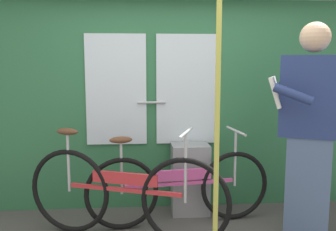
{
  "coord_description": "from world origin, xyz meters",
  "views": [
    {
      "loc": [
        -0.31,
        -2.6,
        1.48
      ],
      "look_at": [
        -0.08,
        0.5,
        1.05
      ],
      "focal_mm": 39.31,
      "sensor_mm": 36.0,
      "label": 1
    }
  ],
  "objects_px": {
    "passenger_reading_newspaper": "(309,128)",
    "trash_bin_by_wall": "(190,179)",
    "bicycle_leaning_behind": "(179,187)",
    "bicycle_near_door": "(124,194)",
    "handrail_pole": "(217,127)"
  },
  "relations": [
    {
      "from": "passenger_reading_newspaper",
      "to": "trash_bin_by_wall",
      "type": "relative_size",
      "value": 2.6
    },
    {
      "from": "bicycle_leaning_behind",
      "to": "trash_bin_by_wall",
      "type": "relative_size",
      "value": 2.47
    },
    {
      "from": "bicycle_near_door",
      "to": "trash_bin_by_wall",
      "type": "xyz_separation_m",
      "value": [
        0.63,
        0.52,
        -0.05
      ]
    },
    {
      "from": "bicycle_leaning_behind",
      "to": "handrail_pole",
      "type": "height_order",
      "value": "handrail_pole"
    },
    {
      "from": "handrail_pole",
      "to": "bicycle_leaning_behind",
      "type": "bearing_deg",
      "value": 102.02
    },
    {
      "from": "trash_bin_by_wall",
      "to": "handrail_pole",
      "type": "height_order",
      "value": "handrail_pole"
    },
    {
      "from": "trash_bin_by_wall",
      "to": "handrail_pole",
      "type": "bearing_deg",
      "value": -88.25
    },
    {
      "from": "passenger_reading_newspaper",
      "to": "handrail_pole",
      "type": "distance_m",
      "value": 0.97
    },
    {
      "from": "bicycle_leaning_behind",
      "to": "trash_bin_by_wall",
      "type": "height_order",
      "value": "bicycle_leaning_behind"
    },
    {
      "from": "bicycle_near_door",
      "to": "trash_bin_by_wall",
      "type": "height_order",
      "value": "bicycle_near_door"
    },
    {
      "from": "passenger_reading_newspaper",
      "to": "trash_bin_by_wall",
      "type": "xyz_separation_m",
      "value": [
        -0.89,
        0.64,
        -0.61
      ]
    },
    {
      "from": "handrail_pole",
      "to": "passenger_reading_newspaper",
      "type": "bearing_deg",
      "value": 26.96
    },
    {
      "from": "trash_bin_by_wall",
      "to": "bicycle_leaning_behind",
      "type": "bearing_deg",
      "value": -117.66
    },
    {
      "from": "bicycle_leaning_behind",
      "to": "bicycle_near_door",
      "type": "bearing_deg",
      "value": -160.2
    },
    {
      "from": "handrail_pole",
      "to": "trash_bin_by_wall",
      "type": "bearing_deg",
      "value": 91.75
    }
  ]
}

